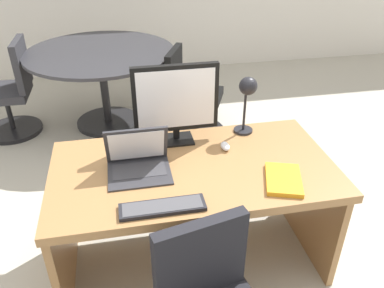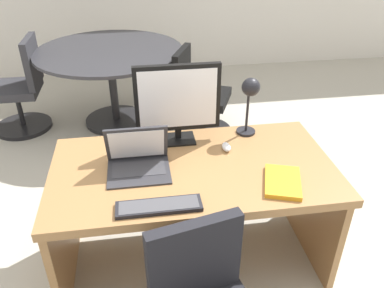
{
  "view_description": "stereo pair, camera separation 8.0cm",
  "coord_description": "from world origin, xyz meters",
  "px_view_note": "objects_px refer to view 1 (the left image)",
  "views": [
    {
      "loc": [
        -0.35,
        -1.75,
        1.96
      ],
      "look_at": [
        0.0,
        0.04,
        0.85
      ],
      "focal_mm": 36.56,
      "sensor_mm": 36.0,
      "label": 1
    },
    {
      "loc": [
        -0.27,
        -1.76,
        1.96
      ],
      "look_at": [
        0.0,
        0.04,
        0.85
      ],
      "focal_mm": 36.56,
      "sensor_mm": 36.0,
      "label": 2
    }
  ],
  "objects_px": {
    "keyboard": "(163,207)",
    "mouse": "(225,146)",
    "desk": "(192,189)",
    "monitor": "(176,100)",
    "meeting_table": "(102,69)",
    "book": "(283,179)",
    "meeting_chair_near": "(12,97)",
    "desk_lamp": "(247,93)",
    "meeting_chair_far": "(191,101)",
    "laptop": "(138,157)"
  },
  "relations": [
    {
      "from": "meeting_table",
      "to": "desk",
      "type": "bearing_deg",
      "value": -75.35
    },
    {
      "from": "book",
      "to": "meeting_chair_near",
      "type": "height_order",
      "value": "meeting_chair_near"
    },
    {
      "from": "keyboard",
      "to": "mouse",
      "type": "xyz_separation_m",
      "value": [
        0.43,
        0.46,
        0.01
      ]
    },
    {
      "from": "book",
      "to": "meeting_chair_far",
      "type": "height_order",
      "value": "meeting_chair_far"
    },
    {
      "from": "desk",
      "to": "monitor",
      "type": "distance_m",
      "value": 0.53
    },
    {
      "from": "monitor",
      "to": "keyboard",
      "type": "bearing_deg",
      "value": -105.25
    },
    {
      "from": "desk_lamp",
      "to": "meeting_table",
      "type": "bearing_deg",
      "value": 117.93
    },
    {
      "from": "laptop",
      "to": "meeting_table",
      "type": "distance_m",
      "value": 1.99
    },
    {
      "from": "keyboard",
      "to": "book",
      "type": "relative_size",
      "value": 1.31
    },
    {
      "from": "laptop",
      "to": "meeting_chair_near",
      "type": "xyz_separation_m",
      "value": [
        -1.1,
        1.97,
        -0.43
      ]
    },
    {
      "from": "mouse",
      "to": "desk",
      "type": "bearing_deg",
      "value": -155.46
    },
    {
      "from": "meeting_table",
      "to": "monitor",
      "type": "bearing_deg",
      "value": -74.71
    },
    {
      "from": "desk",
      "to": "meeting_chair_far",
      "type": "xyz_separation_m",
      "value": [
        0.31,
        1.61,
        -0.2
      ]
    },
    {
      "from": "meeting_chair_near",
      "to": "meeting_chair_far",
      "type": "bearing_deg",
      "value": -11.82
    },
    {
      "from": "book",
      "to": "meeting_chair_near",
      "type": "distance_m",
      "value": 2.92
    },
    {
      "from": "laptop",
      "to": "book",
      "type": "xyz_separation_m",
      "value": [
        0.73,
        -0.27,
        -0.06
      ]
    },
    {
      "from": "keyboard",
      "to": "mouse",
      "type": "distance_m",
      "value": 0.64
    },
    {
      "from": "laptop",
      "to": "desk_lamp",
      "type": "height_order",
      "value": "desk_lamp"
    },
    {
      "from": "monitor",
      "to": "desk_lamp",
      "type": "xyz_separation_m",
      "value": [
        0.44,
        0.01,
        0.0
      ]
    },
    {
      "from": "meeting_chair_far",
      "to": "keyboard",
      "type": "bearing_deg",
      "value": -104.75
    },
    {
      "from": "book",
      "to": "meeting_chair_near",
      "type": "bearing_deg",
      "value": 129.36
    },
    {
      "from": "desk",
      "to": "desk_lamp",
      "type": "relative_size",
      "value": 4.15
    },
    {
      "from": "mouse",
      "to": "meeting_chair_far",
      "type": "relative_size",
      "value": 0.11
    },
    {
      "from": "desk",
      "to": "monitor",
      "type": "xyz_separation_m",
      "value": [
        -0.05,
        0.25,
        0.46
      ]
    },
    {
      "from": "mouse",
      "to": "desk_lamp",
      "type": "relative_size",
      "value": 0.24
    },
    {
      "from": "meeting_chair_far",
      "to": "meeting_chair_near",
      "type": "bearing_deg",
      "value": 168.18
    },
    {
      "from": "monitor",
      "to": "mouse",
      "type": "distance_m",
      "value": 0.4
    },
    {
      "from": "desk_lamp",
      "to": "meeting_chair_far",
      "type": "bearing_deg",
      "value": 93.56
    },
    {
      "from": "monitor",
      "to": "mouse",
      "type": "relative_size",
      "value": 5.63
    },
    {
      "from": "monitor",
      "to": "meeting_table",
      "type": "relative_size",
      "value": 0.35
    },
    {
      "from": "desk_lamp",
      "to": "mouse",
      "type": "bearing_deg",
      "value": -136.49
    },
    {
      "from": "mouse",
      "to": "book",
      "type": "relative_size",
      "value": 0.28
    },
    {
      "from": "meeting_table",
      "to": "meeting_chair_far",
      "type": "height_order",
      "value": "meeting_chair_far"
    },
    {
      "from": "meeting_chair_near",
      "to": "meeting_chair_far",
      "type": "relative_size",
      "value": 1.1
    },
    {
      "from": "desk",
      "to": "meeting_table",
      "type": "bearing_deg",
      "value": 104.65
    },
    {
      "from": "book",
      "to": "desk",
      "type": "bearing_deg",
      "value": 148.31
    },
    {
      "from": "desk",
      "to": "meeting_chair_near",
      "type": "xyz_separation_m",
      "value": [
        -1.4,
        1.97,
        -0.16
      ]
    },
    {
      "from": "monitor",
      "to": "book",
      "type": "bearing_deg",
      "value": -47.41
    },
    {
      "from": "desk",
      "to": "book",
      "type": "bearing_deg",
      "value": -31.69
    },
    {
      "from": "mouse",
      "to": "desk_lamp",
      "type": "height_order",
      "value": "desk_lamp"
    },
    {
      "from": "desk",
      "to": "meeting_table",
      "type": "distance_m",
      "value": 2.03
    },
    {
      "from": "mouse",
      "to": "meeting_chair_near",
      "type": "relative_size",
      "value": 0.1
    },
    {
      "from": "keyboard",
      "to": "desk_lamp",
      "type": "bearing_deg",
      "value": 45.95
    },
    {
      "from": "laptop",
      "to": "meeting_table",
      "type": "xyz_separation_m",
      "value": [
        -0.21,
        1.97,
        -0.21
      ]
    },
    {
      "from": "keyboard",
      "to": "desk",
      "type": "bearing_deg",
      "value": 59.44
    },
    {
      "from": "desk",
      "to": "meeting_chair_near",
      "type": "distance_m",
      "value": 2.42
    },
    {
      "from": "keyboard",
      "to": "desk_lamp",
      "type": "xyz_separation_m",
      "value": [
        0.6,
        0.62,
        0.26
      ]
    },
    {
      "from": "desk",
      "to": "meeting_table",
      "type": "xyz_separation_m",
      "value": [
        -0.51,
        1.97,
        0.06
      ]
    },
    {
      "from": "mouse",
      "to": "laptop",
      "type": "bearing_deg",
      "value": -168.74
    },
    {
      "from": "desk_lamp",
      "to": "meeting_table",
      "type": "xyz_separation_m",
      "value": [
        -0.9,
        1.7,
        -0.41
      ]
    }
  ]
}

